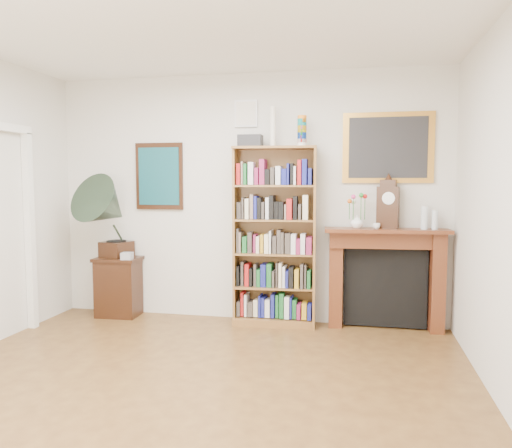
{
  "coord_description": "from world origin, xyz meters",
  "views": [
    {
      "loc": [
        1.26,
        -3.06,
        1.61
      ],
      "look_at": [
        0.3,
        1.6,
        1.19
      ],
      "focal_mm": 35.0,
      "sensor_mm": 36.0,
      "label": 1
    }
  ],
  "objects_px": {
    "flower_vase": "(357,222)",
    "teacup": "(376,226)",
    "cd_stack": "(127,256)",
    "mantel_clock": "(388,205)",
    "bookshelf": "(274,226)",
    "bottle_left": "(424,218)",
    "bottle_right": "(435,220)",
    "side_cabinet": "(119,287)",
    "gramophone": "(109,211)",
    "fireplace": "(386,270)"
  },
  "relations": [
    {
      "from": "gramophone",
      "to": "mantel_clock",
      "type": "relative_size",
      "value": 1.91
    },
    {
      "from": "teacup",
      "to": "bottle_right",
      "type": "xyz_separation_m",
      "value": [
        0.59,
        0.07,
        0.07
      ]
    },
    {
      "from": "cd_stack",
      "to": "mantel_clock",
      "type": "bearing_deg",
      "value": 3.89
    },
    {
      "from": "fireplace",
      "to": "bottle_left",
      "type": "height_order",
      "value": "bottle_left"
    },
    {
      "from": "mantel_clock",
      "to": "flower_vase",
      "type": "bearing_deg",
      "value": -158.23
    },
    {
      "from": "mantel_clock",
      "to": "bottle_right",
      "type": "distance_m",
      "value": 0.5
    },
    {
      "from": "cd_stack",
      "to": "flower_vase",
      "type": "distance_m",
      "value": 2.62
    },
    {
      "from": "bottle_left",
      "to": "flower_vase",
      "type": "bearing_deg",
      "value": -178.1
    },
    {
      "from": "cd_stack",
      "to": "bottle_left",
      "type": "distance_m",
      "value": 3.3
    },
    {
      "from": "fireplace",
      "to": "side_cabinet",
      "type": "bearing_deg",
      "value": 178.06
    },
    {
      "from": "bookshelf",
      "to": "side_cabinet",
      "type": "relative_size",
      "value": 3.24
    },
    {
      "from": "cd_stack",
      "to": "mantel_clock",
      "type": "distance_m",
      "value": 2.97
    },
    {
      "from": "teacup",
      "to": "mantel_clock",
      "type": "bearing_deg",
      "value": 39.08
    },
    {
      "from": "flower_vase",
      "to": "fireplace",
      "type": "bearing_deg",
      "value": 12.68
    },
    {
      "from": "gramophone",
      "to": "side_cabinet",
      "type": "bearing_deg",
      "value": 92.65
    },
    {
      "from": "bottle_left",
      "to": "bottle_right",
      "type": "xyz_separation_m",
      "value": [
        0.1,
        0.0,
        -0.02
      ]
    },
    {
      "from": "bookshelf",
      "to": "cd_stack",
      "type": "relative_size",
      "value": 18.88
    },
    {
      "from": "fireplace",
      "to": "bottle_right",
      "type": "distance_m",
      "value": 0.73
    },
    {
      "from": "bookshelf",
      "to": "bottle_left",
      "type": "distance_m",
      "value": 1.58
    },
    {
      "from": "side_cabinet",
      "to": "mantel_clock",
      "type": "bearing_deg",
      "value": -1.1
    },
    {
      "from": "side_cabinet",
      "to": "teacup",
      "type": "relative_size",
      "value": 9.05
    },
    {
      "from": "fireplace",
      "to": "flower_vase",
      "type": "distance_m",
      "value": 0.61
    },
    {
      "from": "side_cabinet",
      "to": "bottle_left",
      "type": "height_order",
      "value": "bottle_left"
    },
    {
      "from": "mantel_clock",
      "to": "bottle_left",
      "type": "height_order",
      "value": "mantel_clock"
    },
    {
      "from": "fireplace",
      "to": "mantel_clock",
      "type": "height_order",
      "value": "mantel_clock"
    },
    {
      "from": "fireplace",
      "to": "gramophone",
      "type": "bearing_deg",
      "value": -179.47
    },
    {
      "from": "bookshelf",
      "to": "gramophone",
      "type": "relative_size",
      "value": 2.31
    },
    {
      "from": "cd_stack",
      "to": "bottle_right",
      "type": "relative_size",
      "value": 0.6
    },
    {
      "from": "teacup",
      "to": "bottle_left",
      "type": "relative_size",
      "value": 0.32
    },
    {
      "from": "cd_stack",
      "to": "bottle_left",
      "type": "bearing_deg",
      "value": 3.04
    },
    {
      "from": "teacup",
      "to": "bottle_right",
      "type": "bearing_deg",
      "value": 7.08
    },
    {
      "from": "bookshelf",
      "to": "flower_vase",
      "type": "bearing_deg",
      "value": -3.69
    },
    {
      "from": "gramophone",
      "to": "cd_stack",
      "type": "bearing_deg",
      "value": 22.66
    },
    {
      "from": "flower_vase",
      "to": "teacup",
      "type": "height_order",
      "value": "flower_vase"
    },
    {
      "from": "side_cabinet",
      "to": "cd_stack",
      "type": "xyz_separation_m",
      "value": [
        0.17,
        -0.11,
        0.39
      ]
    },
    {
      "from": "mantel_clock",
      "to": "side_cabinet",
      "type": "bearing_deg",
      "value": -164.96
    },
    {
      "from": "mantel_clock",
      "to": "teacup",
      "type": "bearing_deg",
      "value": -127.49
    },
    {
      "from": "bookshelf",
      "to": "bottle_left",
      "type": "relative_size",
      "value": 9.44
    },
    {
      "from": "flower_vase",
      "to": "bottle_left",
      "type": "xyz_separation_m",
      "value": [
        0.69,
        0.02,
        0.05
      ]
    },
    {
      "from": "gramophone",
      "to": "bookshelf",
      "type": "bearing_deg",
      "value": 20.65
    },
    {
      "from": "gramophone",
      "to": "mantel_clock",
      "type": "height_order",
      "value": "gramophone"
    },
    {
      "from": "bookshelf",
      "to": "bottle_left",
      "type": "bearing_deg",
      "value": -3.3
    },
    {
      "from": "gramophone",
      "to": "bottle_right",
      "type": "height_order",
      "value": "gramophone"
    },
    {
      "from": "mantel_clock",
      "to": "bottle_right",
      "type": "xyz_separation_m",
      "value": [
        0.47,
        -0.02,
        -0.15
      ]
    },
    {
      "from": "flower_vase",
      "to": "teacup",
      "type": "bearing_deg",
      "value": -13.48
    },
    {
      "from": "side_cabinet",
      "to": "cd_stack",
      "type": "height_order",
      "value": "cd_stack"
    },
    {
      "from": "cd_stack",
      "to": "teacup",
      "type": "xyz_separation_m",
      "value": [
        2.78,
        0.1,
        0.39
      ]
    },
    {
      "from": "side_cabinet",
      "to": "cd_stack",
      "type": "distance_m",
      "value": 0.44
    },
    {
      "from": "gramophone",
      "to": "flower_vase",
      "type": "distance_m",
      "value": 2.79
    },
    {
      "from": "flower_vase",
      "to": "bottle_right",
      "type": "bearing_deg",
      "value": 1.79
    }
  ]
}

